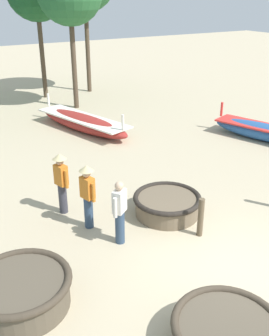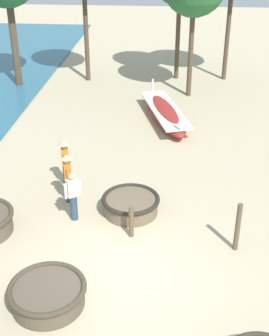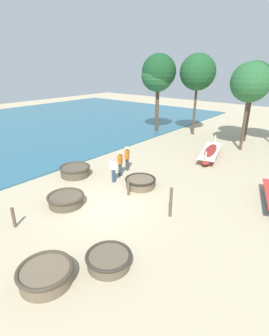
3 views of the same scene
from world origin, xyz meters
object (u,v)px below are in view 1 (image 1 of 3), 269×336
at_px(long_boat_green_hull, 83,122).
at_px(fisherman_with_hat, 61,180).
at_px(coracle_far_right, 167,204).
at_px(mooring_post_shoreline, 201,217).
at_px(coracle_upturned, 21,291).
at_px(long_boat_blue_hull, 262,131).
at_px(fisherman_hauling, 120,211).
at_px(fisherman_standing_left, 88,193).
at_px(coracle_weathered, 227,335).

relative_size(long_boat_green_hull, fisherman_with_hat, 3.16).
distance_m(coracle_far_right, long_boat_green_hull, 7.49).
relative_size(fisherman_with_hat, mooring_post_shoreline, 1.69).
bearing_deg(coracle_upturned, mooring_post_shoreline, 2.01).
height_order(long_boat_blue_hull, fisherman_with_hat, fisherman_with_hat).
bearing_deg(fisherman_hauling, mooring_post_shoreline, -21.87).
height_order(long_boat_green_hull, fisherman_hauling, fisherman_hauling).
bearing_deg(coracle_upturned, long_boat_green_hull, 60.05).
xyz_separation_m(fisherman_hauling, fisherman_standing_left, (-0.35, 0.96, 0.12)).
bearing_deg(long_boat_green_hull, fisherman_standing_left, -112.42).
relative_size(coracle_weathered, fisherman_with_hat, 1.11).
bearing_deg(coracle_far_right, coracle_weathered, -111.71).
height_order(coracle_upturned, long_boat_green_hull, long_boat_green_hull).
height_order(coracle_far_right, fisherman_hauling, fisherman_hauling).
relative_size(coracle_upturned, fisherman_standing_left, 1.15).
xyz_separation_m(fisherman_with_hat, fisherman_standing_left, (0.29, -0.99, 0.00)).
distance_m(coracle_far_right, fisherman_hauling, 1.81).
relative_size(long_boat_blue_hull, fisherman_standing_left, 2.47).
relative_size(long_boat_blue_hull, fisherman_with_hat, 2.47).
bearing_deg(long_boat_green_hull, fisherman_hauling, -107.66).
xyz_separation_m(coracle_far_right, coracle_upturned, (-4.20, -1.35, 0.05)).
distance_m(long_boat_blue_hull, mooring_post_shoreline, 7.53).
relative_size(coracle_upturned, fisherman_hauling, 1.22).
height_order(long_boat_green_hull, mooring_post_shoreline, long_boat_green_hull).
relative_size(coracle_far_right, long_boat_blue_hull, 0.43).
xyz_separation_m(coracle_far_right, coracle_weathered, (-1.59, -4.00, 0.00)).
distance_m(long_boat_blue_hull, long_boat_green_hull, 7.27).
xyz_separation_m(coracle_upturned, fisherman_standing_left, (2.19, 1.83, 0.61)).
xyz_separation_m(coracle_far_right, fisherman_hauling, (-1.66, -0.49, 0.54)).
bearing_deg(mooring_post_shoreline, fisherman_with_hat, 132.17).
bearing_deg(long_boat_blue_hull, fisherman_with_hat, -171.22).
bearing_deg(fisherman_hauling, coracle_weathered, -88.93).
distance_m(coracle_weathered, fisherman_hauling, 3.55).
relative_size(coracle_weathered, fisherman_hauling, 1.18).
height_order(coracle_upturned, coracle_weathered, coracle_upturned).
bearing_deg(fisherman_with_hat, long_boat_green_hull, 62.10).
bearing_deg(fisherman_with_hat, coracle_upturned, -124.02).
height_order(coracle_far_right, fisherman_standing_left, fisherman_standing_left).
bearing_deg(coracle_weathered, fisherman_standing_left, 95.29).
bearing_deg(long_boat_blue_hull, coracle_upturned, -158.65).
bearing_deg(mooring_post_shoreline, long_boat_green_hull, 85.07).
bearing_deg(coracle_far_right, coracle_upturned, -162.15).
distance_m(long_boat_green_hull, mooring_post_shoreline, 8.67).
xyz_separation_m(fisherman_with_hat, fisherman_hauling, (0.64, -1.95, -0.12)).
relative_size(coracle_far_right, coracle_weathered, 0.96).
height_order(coracle_upturned, mooring_post_shoreline, mooring_post_shoreline).
bearing_deg(long_boat_green_hull, coracle_far_right, -96.64).
bearing_deg(fisherman_standing_left, long_boat_blue_hull, 15.45).
relative_size(coracle_weathered, long_boat_green_hull, 0.35).
xyz_separation_m(long_boat_green_hull, fisherman_hauling, (-2.52, -7.93, 0.50)).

